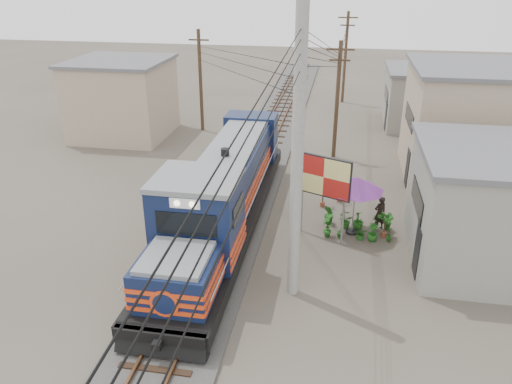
% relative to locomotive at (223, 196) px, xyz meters
% --- Properties ---
extents(ground, '(120.00, 120.00, 0.00)m').
position_rel_locomotive_xyz_m(ground, '(0.00, -3.49, -1.77)').
color(ground, '#473F35').
rests_on(ground, ground).
extents(ballast, '(3.60, 70.00, 0.16)m').
position_rel_locomotive_xyz_m(ballast, '(0.00, 6.51, -1.69)').
color(ballast, '#595651').
rests_on(ballast, ground).
extents(track, '(1.15, 70.00, 0.12)m').
position_rel_locomotive_xyz_m(track, '(0.00, 6.51, -1.51)').
color(track, '#51331E').
rests_on(track, ground).
extents(locomotive, '(3.01, 16.40, 4.06)m').
position_rel_locomotive_xyz_m(locomotive, '(0.00, 0.00, 0.00)').
color(locomotive, black).
rests_on(locomotive, ground).
extents(utility_pole_main, '(0.40, 0.40, 10.00)m').
position_rel_locomotive_xyz_m(utility_pole_main, '(3.50, -3.99, 3.23)').
color(utility_pole_main, '#9E9B93').
rests_on(utility_pole_main, ground).
extents(wooden_pole_mid, '(1.60, 0.24, 7.00)m').
position_rel_locomotive_xyz_m(wooden_pole_mid, '(4.50, 10.51, 1.91)').
color(wooden_pole_mid, '#4C3826').
rests_on(wooden_pole_mid, ground).
extents(wooden_pole_far, '(1.60, 0.24, 7.50)m').
position_rel_locomotive_xyz_m(wooden_pole_far, '(4.80, 24.51, 2.17)').
color(wooden_pole_far, '#4C3826').
rests_on(wooden_pole_far, ground).
extents(wooden_pole_left, '(1.60, 0.24, 7.00)m').
position_rel_locomotive_xyz_m(wooden_pole_left, '(-5.00, 14.51, 1.91)').
color(wooden_pole_left, '#4C3826').
rests_on(wooden_pole_left, ground).
extents(power_lines, '(9.65, 19.00, 3.30)m').
position_rel_locomotive_xyz_m(power_lines, '(-0.14, 5.01, 5.80)').
color(power_lines, black).
rests_on(power_lines, ground).
extents(shophouse_front, '(7.35, 6.30, 4.70)m').
position_rel_locomotive_xyz_m(shophouse_front, '(11.50, -0.49, 0.59)').
color(shophouse_front, gray).
rests_on(shophouse_front, ground).
extents(shophouse_mid, '(8.40, 7.35, 6.20)m').
position_rel_locomotive_xyz_m(shophouse_mid, '(12.50, 8.51, 1.34)').
color(shophouse_mid, tan).
rests_on(shophouse_mid, ground).
extents(shophouse_back, '(6.30, 6.30, 4.20)m').
position_rel_locomotive_xyz_m(shophouse_back, '(11.00, 18.51, 0.34)').
color(shophouse_back, gray).
rests_on(shophouse_back, ground).
extents(shophouse_left, '(6.30, 6.30, 5.20)m').
position_rel_locomotive_xyz_m(shophouse_left, '(-10.00, 12.51, 0.84)').
color(shophouse_left, tan).
rests_on(shophouse_left, ground).
extents(billboard, '(2.26, 1.09, 3.73)m').
position_rel_locomotive_xyz_m(billboard, '(4.28, 0.25, 1.00)').
color(billboard, '#99999E').
rests_on(billboard, ground).
extents(market_umbrella, '(2.84, 2.84, 2.69)m').
position_rel_locomotive_xyz_m(market_umbrella, '(5.62, 0.85, 0.60)').
color(market_umbrella, black).
rests_on(market_umbrella, ground).
extents(vendor, '(0.69, 0.62, 1.59)m').
position_rel_locomotive_xyz_m(vendor, '(6.81, 1.45, -0.97)').
color(vendor, black).
rests_on(vendor, ground).
extents(plant_nursery, '(3.21, 1.88, 1.06)m').
position_rel_locomotive_xyz_m(plant_nursery, '(5.66, 0.92, -1.35)').
color(plant_nursery, '#22621C').
rests_on(plant_nursery, ground).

